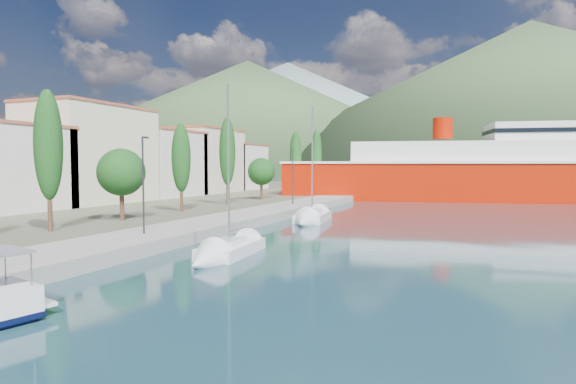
% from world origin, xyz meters
% --- Properties ---
extents(ground, '(1400.00, 1400.00, 0.00)m').
position_xyz_m(ground, '(0.00, 120.00, 0.00)').
color(ground, '#1C3D48').
extents(quay, '(5.00, 88.00, 0.80)m').
position_xyz_m(quay, '(-9.00, 26.00, 0.40)').
color(quay, gray).
rests_on(quay, ground).
extents(land_strip, '(70.00, 148.00, 0.70)m').
position_xyz_m(land_strip, '(-47.00, 36.00, 0.35)').
color(land_strip, '#565644').
rests_on(land_strip, ground).
extents(town_buildings, '(9.20, 69.20, 11.30)m').
position_xyz_m(town_buildings, '(-32.00, 36.91, 5.57)').
color(town_buildings, beige).
rests_on(town_buildings, land_strip).
extents(tree_row, '(3.73, 63.55, 10.40)m').
position_xyz_m(tree_row, '(-15.85, 32.07, 5.60)').
color(tree_row, '#47301E').
rests_on(tree_row, land_strip).
extents(lamp_posts, '(0.15, 45.65, 6.06)m').
position_xyz_m(lamp_posts, '(-9.00, 13.87, 4.08)').
color(lamp_posts, '#2D2D33').
rests_on(lamp_posts, quay).
extents(sailboat_near, '(2.74, 7.37, 10.37)m').
position_xyz_m(sailboat_near, '(-2.42, 10.05, 0.28)').
color(sailboat_near, silver).
rests_on(sailboat_near, ground).
extents(sailboat_mid, '(3.40, 7.97, 11.35)m').
position_xyz_m(sailboat_mid, '(-3.57, 27.37, 0.32)').
color(sailboat_mid, silver).
rests_on(sailboat_mid, ground).
extents(ferry, '(65.46, 26.25, 12.72)m').
position_xyz_m(ferry, '(13.54, 64.71, 3.87)').
color(ferry, '#A81602').
rests_on(ferry, ground).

